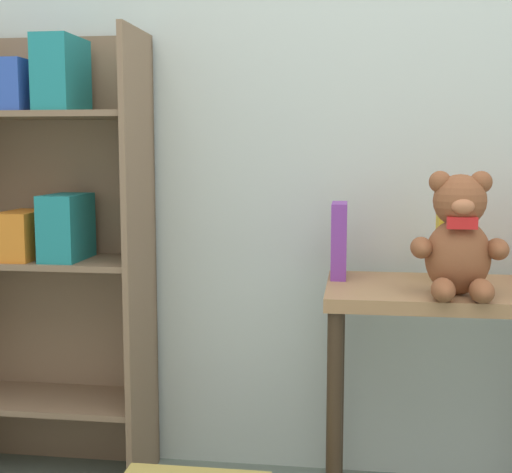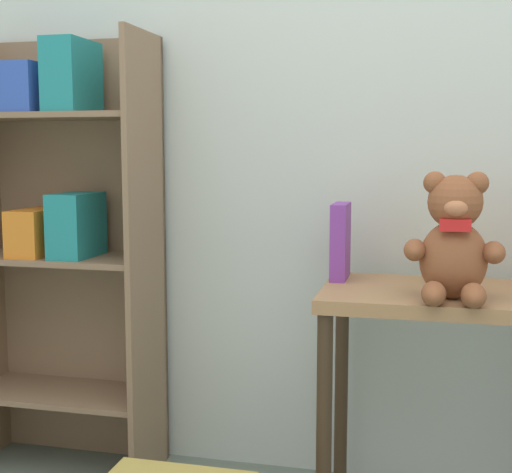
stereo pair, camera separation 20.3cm
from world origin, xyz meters
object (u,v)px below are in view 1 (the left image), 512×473
(book_standing_purple, at_px, (339,240))
(book_standing_yellow, at_px, (440,242))
(bookshelf_side, at_px, (52,229))
(display_table, at_px, (443,329))
(teddy_bear, at_px, (459,239))

(book_standing_purple, xyz_separation_m, book_standing_yellow, (0.29, 0.01, -0.00))
(book_standing_purple, bearing_deg, bookshelf_side, 176.61)
(display_table, relative_size, book_standing_purple, 3.10)
(book_standing_purple, bearing_deg, book_standing_yellow, 0.87)
(teddy_bear, bearing_deg, book_standing_yellow, 94.69)
(bookshelf_side, xyz_separation_m, teddy_bear, (1.20, -0.27, 0.02))
(display_table, bearing_deg, book_standing_yellow, 90.00)
(teddy_bear, relative_size, book_standing_yellow, 1.49)
(display_table, xyz_separation_m, teddy_bear, (0.02, -0.12, 0.26))
(teddy_bear, bearing_deg, book_standing_purple, 144.07)
(teddy_bear, height_order, book_standing_yellow, teddy_bear)
(book_standing_purple, bearing_deg, teddy_bear, -36.34)
(teddy_bear, distance_m, book_standing_purple, 0.38)
(bookshelf_side, xyz_separation_m, book_standing_yellow, (1.18, -0.04, -0.02))
(book_standing_yellow, bearing_deg, teddy_bear, -83.53)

